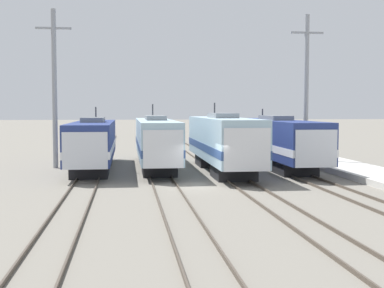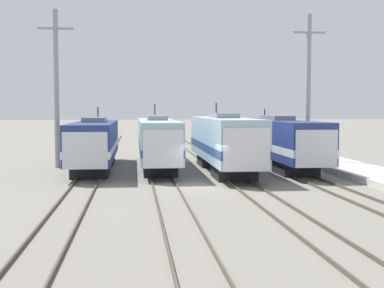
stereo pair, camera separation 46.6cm
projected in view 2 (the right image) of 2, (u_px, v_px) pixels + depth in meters
ground_plane at (204, 186)px, 32.01m from camera, size 400.00×400.00×0.00m
rail_pair_far_left at (83, 187)px, 31.24m from camera, size 1.51×120.00×0.15m
rail_pair_center_left at (165, 185)px, 31.75m from camera, size 1.51×120.00×0.15m
rail_pair_center_right at (243, 184)px, 32.26m from camera, size 1.51×120.00×0.15m
rail_pair_far_right at (320, 183)px, 32.77m from camera, size 1.51×120.00×0.15m
locomotive_far_left at (95, 143)px, 40.27m from camera, size 3.01×16.77×4.79m
locomotive_center_left at (157, 141)px, 41.74m from camera, size 2.77×18.66×5.03m
locomotive_center_right at (225, 142)px, 38.85m from camera, size 3.07×16.39×5.12m
locomotive_far_right at (279, 141)px, 42.04m from camera, size 2.98×18.69×4.63m
catenary_tower_left at (56, 87)px, 41.62m from camera, size 2.74×0.39×12.32m
catenary_tower_right at (308, 88)px, 43.79m from camera, size 2.74×0.39×12.32m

